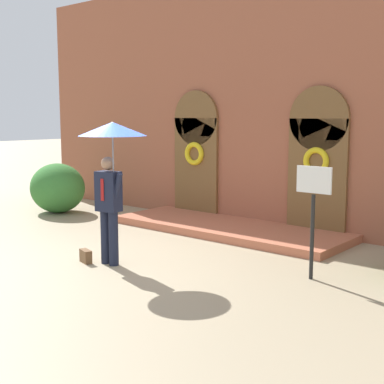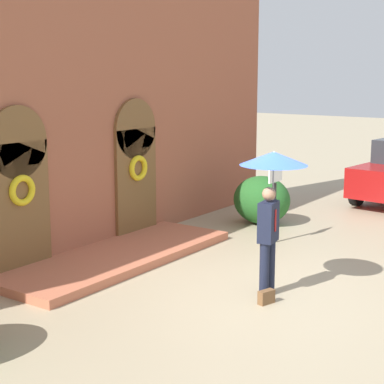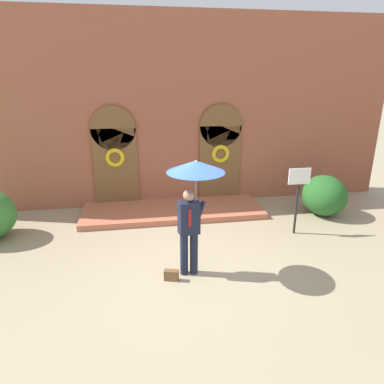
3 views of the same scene
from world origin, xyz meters
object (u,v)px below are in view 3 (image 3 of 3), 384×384
Objects in this scene: sign_post at (298,190)px; person_with_umbrella at (194,184)px; shrub_right at (324,195)px; handbag at (171,275)px.

person_with_umbrella is at bearing -153.40° from sign_post.
shrub_right is (4.23, 2.50, -1.33)m from person_with_umbrella.
shrub_right is at bearing 37.85° from sign_post.
shrub_right is (1.38, 1.07, -0.59)m from sign_post.
shrub_right is at bearing 30.57° from person_with_umbrella.
shrub_right is (4.72, 2.70, 0.47)m from handbag.
shrub_right is at bearing 46.43° from handbag.
sign_post is 1.84m from shrub_right.
sign_post is at bearing 42.66° from handbag.
person_with_umbrella is at bearing -149.43° from shrub_right.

